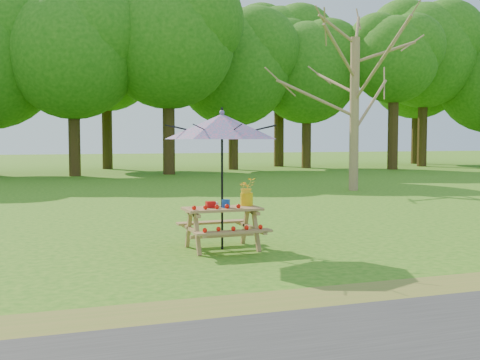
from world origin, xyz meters
name	(u,v)px	position (x,y,z in m)	size (l,w,h in m)	color
ground	(313,250)	(0.00, 0.00, 0.00)	(120.00, 120.00, 0.00)	#2A6B14
drygrass_strip	(422,292)	(0.00, -2.80, 0.00)	(120.00, 1.20, 0.01)	olive
treeline	(116,12)	(0.00, 22.00, 8.00)	(60.00, 12.00, 16.00)	#1C5E10
picnic_table	(222,229)	(-1.36, 0.50, 0.33)	(1.20, 1.32, 0.67)	#9B7C46
patio_umbrella	(222,127)	(-1.36, 0.50, 1.95)	(1.86, 1.86, 2.25)	black
produce_bins	(218,204)	(-1.42, 0.54, 0.72)	(0.36, 0.39, 0.13)	red
tomatoes_row	(216,207)	(-1.51, 0.32, 0.71)	(0.77, 0.13, 0.07)	red
flower_bucket	(247,191)	(-0.89, 0.64, 0.91)	(0.31, 0.28, 0.45)	yellow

